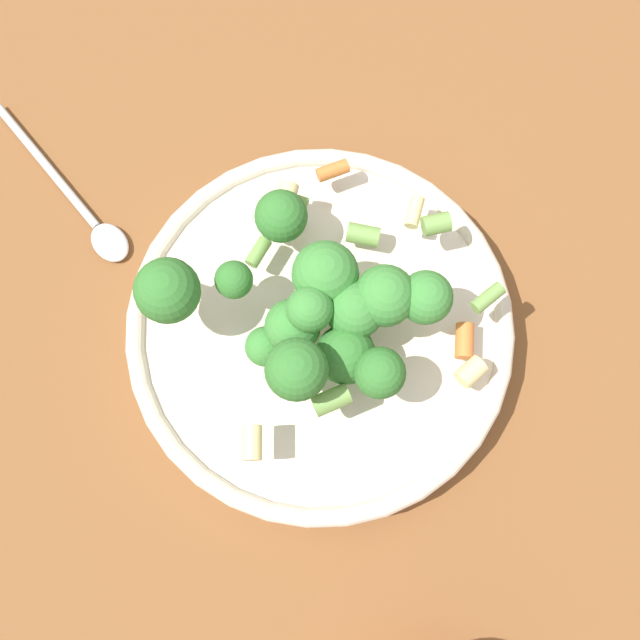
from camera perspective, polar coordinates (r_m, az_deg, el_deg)
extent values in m
plane|color=brown|center=(0.58, 0.00, -1.32)|extent=(3.00, 3.00, 0.00)
cylinder|color=beige|center=(0.56, 0.00, -0.93)|extent=(0.28, 0.28, 0.03)
torus|color=beige|center=(0.54, 0.00, -0.53)|extent=(0.28, 0.28, 0.01)
cylinder|color=#8CB766|center=(0.53, -4.21, -2.20)|extent=(0.01, 0.01, 0.01)
sphere|color=#3D8438|center=(0.51, -4.36, -1.77)|extent=(0.03, 0.03, 0.03)
cylinder|color=#8CB766|center=(0.52, 4.72, 1.06)|extent=(0.01, 0.01, 0.02)
sphere|color=#3D8438|center=(0.49, 4.97, 1.86)|extent=(0.04, 0.04, 0.04)
cylinder|color=#8CB766|center=(0.50, 4.40, -4.45)|extent=(0.01, 0.01, 0.01)
sphere|color=#33722D|center=(0.48, 4.58, -4.05)|extent=(0.03, 0.03, 0.03)
cylinder|color=#8CB766|center=(0.52, -6.39, 2.54)|extent=(0.01, 0.01, 0.01)
sphere|color=#33722D|center=(0.51, -6.59, 3.07)|extent=(0.03, 0.03, 0.03)
cylinder|color=#8CB766|center=(0.52, 2.54, -0.02)|extent=(0.01, 0.01, 0.02)
sphere|color=#3D8438|center=(0.49, 2.67, 0.76)|extent=(0.04, 0.04, 0.04)
cylinder|color=#8CB766|center=(0.52, -11.01, 1.41)|extent=(0.02, 0.02, 0.01)
sphere|color=#33722D|center=(0.49, -11.56, 2.21)|extent=(0.04, 0.04, 0.04)
cylinder|color=#8CB766|center=(0.55, -2.84, 6.89)|extent=(0.01, 0.01, 0.02)
sphere|color=#33722D|center=(0.52, -2.98, 7.91)|extent=(0.04, 0.04, 0.04)
cylinder|color=#8CB766|center=(0.50, -1.00, 0.64)|extent=(0.01, 0.01, 0.01)
sphere|color=#3D8438|center=(0.48, -1.04, 1.25)|extent=(0.03, 0.03, 0.03)
cylinder|color=#8CB766|center=(0.49, -1.70, -4.37)|extent=(0.01, 0.01, 0.02)
sphere|color=#33722D|center=(0.46, -1.80, -3.80)|extent=(0.04, 0.04, 0.04)
cylinder|color=#8CB766|center=(0.52, 1.73, -3.25)|extent=(0.01, 0.01, 0.01)
sphere|color=#33722D|center=(0.50, 1.81, -2.72)|extent=(0.04, 0.04, 0.04)
cylinder|color=#8CB766|center=(0.52, 0.38, 2.46)|extent=(0.02, 0.02, 0.02)
sphere|color=#3D8438|center=(0.49, 0.41, 3.51)|extent=(0.05, 0.05, 0.05)
cylinder|color=#8CB766|center=(0.51, 7.73, 1.05)|extent=(0.01, 0.01, 0.01)
sphere|color=#3D8438|center=(0.49, 8.06, 1.71)|extent=(0.04, 0.04, 0.04)
cylinder|color=#8CB766|center=(0.52, -2.25, -0.78)|extent=(0.01, 0.01, 0.02)
sphere|color=#3D8438|center=(0.50, -2.36, -0.12)|extent=(0.04, 0.04, 0.04)
cylinder|color=beige|center=(0.54, 7.21, 8.15)|extent=(0.02, 0.02, 0.01)
cylinder|color=beige|center=(0.50, -0.23, 1.71)|extent=(0.03, 0.03, 0.01)
cylinder|color=orange|center=(0.53, 10.95, -1.57)|extent=(0.03, 0.02, 0.01)
cylinder|color=beige|center=(0.50, -5.20, -9.30)|extent=(0.03, 0.02, 0.01)
cylinder|color=beige|center=(0.52, 11.43, -3.91)|extent=(0.02, 0.02, 0.01)
cylinder|color=#729E4C|center=(0.53, 8.85, 7.24)|extent=(0.02, 0.02, 0.01)
cylinder|color=orange|center=(0.51, 1.48, 1.62)|extent=(0.02, 0.02, 0.01)
cylinder|color=orange|center=(0.56, 0.98, 11.32)|extent=(0.01, 0.02, 0.01)
cylinder|color=#729E4C|center=(0.54, -1.90, 9.09)|extent=(0.02, 0.02, 0.01)
cylinder|color=orange|center=(0.53, -11.33, 2.79)|extent=(0.02, 0.02, 0.01)
cylinder|color=#729E4C|center=(0.54, 3.31, 6.50)|extent=(0.03, 0.03, 0.01)
cylinder|color=beige|center=(0.53, -2.62, 9.33)|extent=(0.02, 0.02, 0.01)
cylinder|color=#729E4C|center=(0.51, 12.65, 1.65)|extent=(0.01, 0.02, 0.01)
cylinder|color=#729E4C|center=(0.53, -4.72, 5.18)|extent=(0.02, 0.02, 0.01)
cylinder|color=#729E4C|center=(0.49, 0.88, -6.12)|extent=(0.02, 0.03, 0.01)
cylinder|color=silver|center=(0.66, -20.13, 11.01)|extent=(0.14, 0.03, 0.01)
ellipsoid|color=silver|center=(0.62, -15.72, 5.70)|extent=(0.04, 0.03, 0.01)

